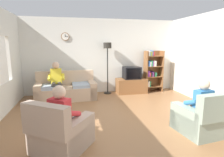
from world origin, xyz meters
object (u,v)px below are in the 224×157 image
Objects in this scene: bookshelf at (152,70)px; person_in_left_armchair at (64,114)px; couch at (66,90)px; floor_lamp at (107,54)px; armchair_near_window at (61,133)px; tv_stand at (131,86)px; tv at (132,73)px; person_in_right_armchair at (199,103)px; person_on_couch at (56,79)px; armchair_near_bookshelf at (201,119)px.

bookshelf is 4.59m from person_in_left_armchair.
floor_lamp is (1.47, 0.41, 1.14)m from couch.
floor_lamp is 1.57× the size of armchair_near_window.
tv is (0.00, -0.02, 0.49)m from tv_stand.
person_in_right_armchair is (0.37, -3.25, 0.34)m from tv_stand.
person_on_couch is (-3.47, -0.49, -0.13)m from bookshelf.
person_on_couch reaches higher than armchair_near_bookshelf.
floor_lamp reaches higher than armchair_near_window.
person_on_couch is at bearing -163.57° from floor_lamp.
floor_lamp is 3.68m from person_in_right_armchair.
armchair_near_window is 1.05× the size of person_in_right_armchair.
armchair_near_bookshelf is at bearing -44.21° from person_on_couch.
floor_lamp is (-0.88, 0.10, 1.18)m from tv_stand.
person_on_couch is 2.88m from person_in_left_armchair.
person_on_couch is (-0.28, -0.11, 0.39)m from couch.
floor_lamp is at bearing 172.01° from tv.
floor_lamp reaches higher than couch.
tv is 3.37m from armchair_near_bookshelf.
tv reaches higher than armchair_near_window.
floor_lamp is 1.92× the size of armchair_near_bookshelf.
armchair_near_bookshelf is at bearing -48.11° from couch.
person_in_left_armchair reaches higher than tv.
armchair_near_window is at bearing -84.35° from person_on_couch.
person_on_couch is at bearing 135.79° from armchair_near_bookshelf.
couch is 3.24× the size of tv.
armchair_near_window is (-2.34, -3.33, -0.47)m from tv.
tv_stand is at bearing 55.05° from armchair_near_window.
bookshelf is 4.70m from armchair_near_window.
tv is at bearing 96.45° from person_in_right_armchair.
bookshelf reaches higher than tv.
bookshelf is 0.85× the size of floor_lamp.
bookshelf is 1.62× the size of armchair_near_bookshelf.
person_on_couch reaches higher than person_in_left_armchair.
tv_stand is (2.35, 0.31, -0.04)m from couch.
couch is at bearing -172.52° from tv_stand.
couch is 1.65× the size of armchair_near_window.
person_in_right_armchair reaches higher than armchair_near_bookshelf.
floor_lamp reaches higher than bookshelf.
bookshelf reaches higher than armchair_near_bookshelf.
armchair_near_window is at bearing -132.93° from bookshelf.
bookshelf is 3.49m from armchair_near_bookshelf.
tv_stand is 0.93× the size of armchair_near_window.
armchair_near_window is at bearing -89.90° from couch.
bookshelf is at bearing 6.34° from tv.
person_in_right_armchair is at bearing 96.40° from armchair_near_bookshelf.
person_in_left_armchair is (-3.13, -3.35, -0.22)m from bookshelf.
armchair_near_window is at bearing -112.98° from floor_lamp.
tv_stand is 1.48m from floor_lamp.
armchair_near_bookshelf reaches higher than tv_stand.
tv_stand is at bearing 7.48° from couch.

